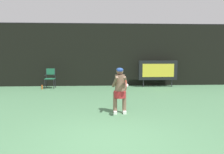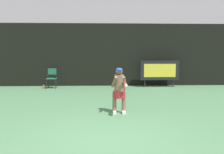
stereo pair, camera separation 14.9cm
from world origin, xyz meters
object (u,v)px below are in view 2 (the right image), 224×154
Objects in this scene: water_bottle at (44,87)px; tennis_racket at (125,85)px; tennis_player at (119,89)px; scoreboard at (159,70)px; umpire_chair at (52,77)px.

water_bottle is 6.76m from tennis_racket.
tennis_player reaches higher than tennis_racket.
tennis_racket reaches higher than water_bottle.
scoreboard is 8.30× the size of water_bottle.
tennis_racket is (3.48, -5.85, 0.38)m from umpire_chair.
water_bottle is at bearing -135.49° from umpire_chair.
scoreboard is 3.65× the size of tennis_racket.
scoreboard reaches higher than tennis_racket.
tennis_racket is (3.84, -5.49, 0.87)m from water_bottle.
water_bottle is 0.44× the size of tennis_racket.
umpire_chair is (-6.03, -0.21, -0.33)m from scoreboard.
tennis_racket is (0.12, -0.54, 0.19)m from tennis_player.
scoreboard reaches higher than umpire_chair.
tennis_player reaches higher than water_bottle.
scoreboard is at bearing 64.13° from tennis_player.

